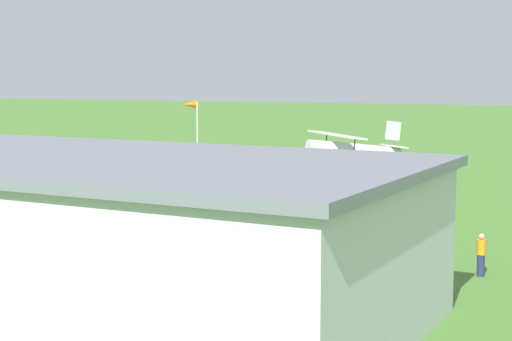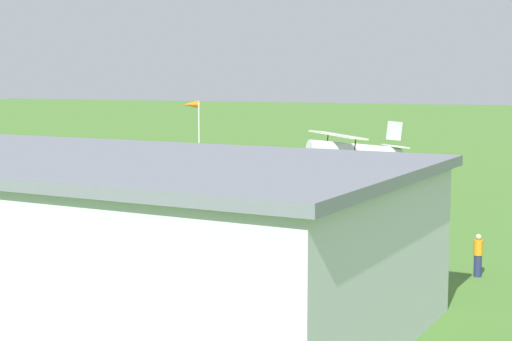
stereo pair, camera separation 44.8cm
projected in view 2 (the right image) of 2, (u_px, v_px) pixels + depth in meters
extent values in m
plane|color=#47752D|center=(224.00, 190.00, 58.67)|extent=(400.00, 400.00, 0.00)
cube|color=#384251|center=(27.00, 208.00, 37.54)|extent=(9.99, 0.71, 4.21)
cylinder|color=silver|center=(355.00, 152.00, 55.64)|extent=(5.89, 5.56, 1.89)
cone|color=black|center=(304.00, 159.00, 54.58)|extent=(1.13, 1.14, 0.89)
cube|color=silver|center=(344.00, 156.00, 55.43)|extent=(6.01, 6.37, 0.25)
cube|color=silver|center=(337.00, 135.00, 55.10)|extent=(6.01, 6.37, 0.25)
cube|color=silver|center=(394.00, 131.00, 56.35)|extent=(0.97, 0.91, 1.41)
cube|color=silver|center=(395.00, 146.00, 56.51)|extent=(2.43, 2.53, 0.17)
cylinder|color=black|center=(342.00, 171.00, 56.54)|extent=(0.57, 0.54, 0.64)
cylinder|color=black|center=(353.00, 174.00, 54.74)|extent=(0.57, 0.54, 0.64)
cylinder|color=#332D28|center=(327.00, 143.00, 57.53)|extent=(0.23, 0.22, 1.53)
cylinder|color=#332D28|center=(355.00, 148.00, 53.00)|extent=(0.23, 0.22, 1.53)
cylinder|color=navy|center=(478.00, 266.00, 33.08)|extent=(0.32, 0.32, 0.90)
cylinder|color=orange|center=(478.00, 248.00, 32.99)|extent=(0.38, 0.38, 0.64)
sphere|color=#D8AD84|center=(479.00, 237.00, 32.94)|extent=(0.24, 0.24, 0.24)
cylinder|color=#72338C|center=(395.00, 226.00, 42.37)|extent=(0.34, 0.34, 0.77)
cylinder|color=orange|center=(395.00, 214.00, 42.30)|extent=(0.40, 0.40, 0.55)
sphere|color=beige|center=(395.00, 207.00, 42.25)|extent=(0.21, 0.21, 0.21)
cylinder|color=silver|center=(199.00, 142.00, 63.46)|extent=(0.12, 0.12, 6.21)
cone|color=orange|center=(191.00, 104.00, 63.42)|extent=(1.26, 1.40, 0.60)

